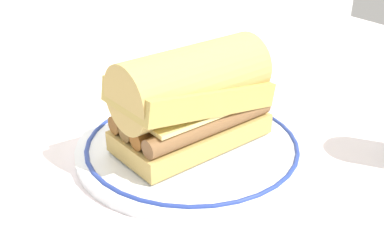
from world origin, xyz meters
The scene contains 3 objects.
ground_plane centered at (0.00, 0.00, 0.00)m, with size 1.50×1.50×0.00m, color silver.
plate centered at (0.02, 0.03, 0.01)m, with size 0.30×0.30×0.01m.
sausage_sandwich centered at (0.02, 0.03, 0.08)m, with size 0.21×0.12×0.13m.
Camera 1 is at (-0.25, -0.41, 0.31)m, focal length 42.67 mm.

